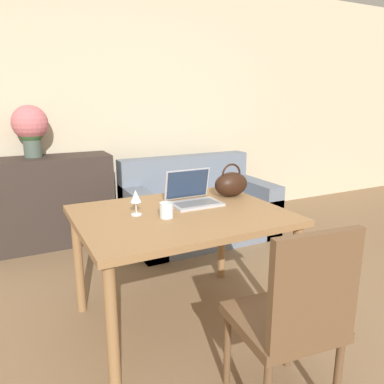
# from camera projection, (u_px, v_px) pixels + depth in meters

# --- Properties ---
(ground_plane) EXTENTS (14.00, 14.00, 0.00)m
(ground_plane) POSITION_uv_depth(u_px,v_px,m) (256.00, 380.00, 1.96)
(ground_plane) COLOR #846647
(wall_back) EXTENTS (10.00, 0.06, 2.70)m
(wall_back) POSITION_uv_depth(u_px,v_px,m) (109.00, 106.00, 3.97)
(wall_back) COLOR beige
(wall_back) RESTS_ON ground_plane
(dining_table) EXTENTS (1.25, 0.97, 0.75)m
(dining_table) POSITION_uv_depth(u_px,v_px,m) (181.00, 225.00, 2.32)
(dining_table) COLOR olive
(dining_table) RESTS_ON ground_plane
(chair) EXTENTS (0.48, 0.48, 0.94)m
(chair) POSITION_uv_depth(u_px,v_px,m) (294.00, 314.00, 1.64)
(chair) COLOR brown
(chair) RESTS_ON ground_plane
(couch) EXTENTS (1.49, 0.90, 0.82)m
(couch) POSITION_uv_depth(u_px,v_px,m) (198.00, 210.00, 3.96)
(couch) COLOR slate
(couch) RESTS_ON ground_plane
(sideboard) EXTENTS (1.33, 0.40, 0.89)m
(sideboard) POSITION_uv_depth(u_px,v_px,m) (43.00, 203.00, 3.64)
(sideboard) COLOR #332823
(sideboard) RESTS_ON ground_plane
(laptop) EXTENTS (0.32, 0.26, 0.22)m
(laptop) POSITION_uv_depth(u_px,v_px,m) (192.00, 194.00, 2.49)
(laptop) COLOR #ADADB2
(laptop) RESTS_ON dining_table
(drinking_glass) EXTENTS (0.08, 0.08, 0.09)m
(drinking_glass) POSITION_uv_depth(u_px,v_px,m) (166.00, 210.00, 2.19)
(drinking_glass) COLOR silver
(drinking_glass) RESTS_ON dining_table
(wine_glass) EXTENTS (0.07, 0.07, 0.15)m
(wine_glass) POSITION_uv_depth(u_px,v_px,m) (136.00, 198.00, 2.22)
(wine_glass) COLOR silver
(wine_glass) RESTS_ON dining_table
(handbag) EXTENTS (0.25, 0.16, 0.24)m
(handbag) POSITION_uv_depth(u_px,v_px,m) (231.00, 184.00, 2.66)
(handbag) COLOR black
(handbag) RESTS_ON dining_table
(flower_vase) EXTENTS (0.33, 0.33, 0.48)m
(flower_vase) POSITION_uv_depth(u_px,v_px,m) (30.00, 127.00, 3.48)
(flower_vase) COLOR #47564C
(flower_vase) RESTS_ON sideboard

